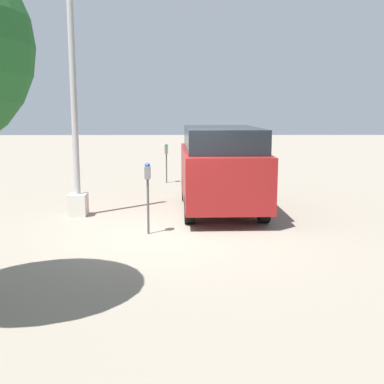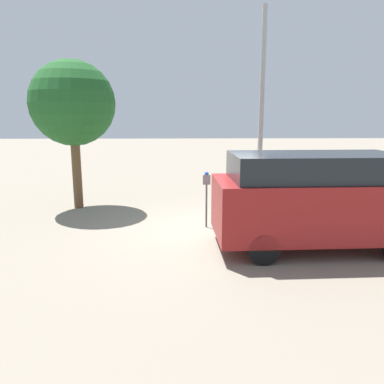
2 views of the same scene
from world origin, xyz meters
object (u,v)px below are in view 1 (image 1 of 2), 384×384
object	(u,v)px
parking_meter_far	(166,154)
lamp_post	(75,137)
parked_van	(221,166)
parking_meter_near	(148,182)

from	to	relation	value
parking_meter_far	lamp_post	distance (m)	5.84
lamp_post	parked_van	xyz separation A→B (m)	(0.58, -3.57, -0.78)
parking_meter_near	parking_meter_far	world-z (taller)	parking_meter_near
parking_meter_near	parked_van	distance (m)	2.91
parking_meter_near	parked_van	xyz separation A→B (m)	(2.36, -1.69, 0.05)
lamp_post	parked_van	bearing A→B (deg)	-80.78
parking_meter_near	parked_van	world-z (taller)	parked_van
parking_meter_near	parking_meter_far	distance (m)	7.21
parking_meter_far	lamp_post	world-z (taller)	lamp_post
parked_van	parking_meter_near	bearing A→B (deg)	142.57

